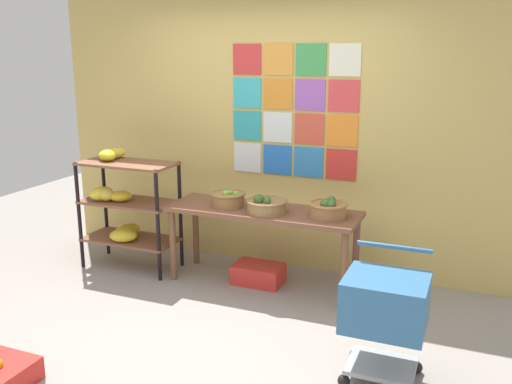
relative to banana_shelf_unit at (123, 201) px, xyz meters
name	(u,v)px	position (x,y,z in m)	size (l,w,h in m)	color
ground	(195,332)	(1.27, -0.94, -0.66)	(9.14, 9.14, 0.00)	gray
back_wall_with_art	(271,128)	(1.28, 0.66, 0.70)	(4.57, 0.07, 2.71)	tan
banana_shelf_unit	(123,201)	(0.00, 0.00, 0.00)	(0.92, 0.51, 1.16)	black
display_table	(263,219)	(1.41, 0.11, -0.04)	(1.73, 0.57, 0.71)	brown
fruit_basket_centre	(228,198)	(1.09, 0.08, 0.12)	(0.32, 0.32, 0.15)	olive
fruit_basket_left	(328,208)	(2.02, 0.09, 0.13)	(0.33, 0.33, 0.18)	#A37245
fruit_basket_back_right	(266,205)	(1.48, 0.02, 0.12)	(0.36, 0.36, 0.17)	olive
produce_crate_under_table	(258,274)	(1.37, 0.10, -0.57)	(0.45, 0.29, 0.18)	red
shopping_cart	(385,308)	(2.69, -1.03, -0.15)	(0.51, 0.48, 0.84)	black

